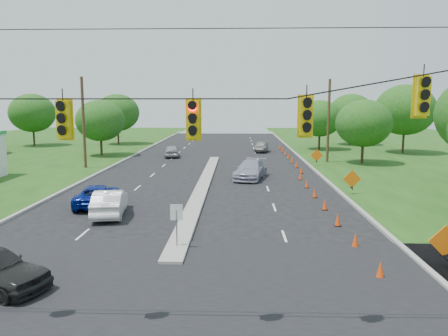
{
  "coord_description": "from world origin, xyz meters",
  "views": [
    {
      "loc": [
        2.69,
        -12.67,
        6.5
      ],
      "look_at": [
        1.92,
        11.94,
        2.8
      ],
      "focal_mm": 35.0,
      "sensor_mm": 36.0,
      "label": 1
    }
  ],
  "objects": [
    {
      "name": "ground",
      "position": [
        0.0,
        0.0,
        0.0
      ],
      "size": [
        160.0,
        160.0,
        0.0
      ],
      "primitive_type": "plane",
      "color": "black",
      "rests_on": "ground"
    },
    {
      "name": "cross_street",
      "position": [
        0.0,
        0.0,
        0.0
      ],
      "size": [
        160.0,
        14.0,
        0.02
      ],
      "primitive_type": "cube",
      "color": "black",
      "rests_on": "ground"
    },
    {
      "name": "curb_left",
      "position": [
        -10.1,
        30.0,
        0.0
      ],
      "size": [
        0.25,
        110.0,
        0.16
      ],
      "primitive_type": "cube",
      "color": "gray",
      "rests_on": "ground"
    },
    {
      "name": "curb_right",
      "position": [
        10.1,
        30.0,
        0.0
      ],
      "size": [
        0.25,
        110.0,
        0.16
      ],
      "primitive_type": "cube",
      "color": "gray",
      "rests_on": "ground"
    },
    {
      "name": "median",
      "position": [
        0.0,
        21.0,
        0.0
      ],
      "size": [
        1.0,
        34.0,
        0.18
      ],
      "primitive_type": "cube",
      "color": "gray",
      "rests_on": "ground"
    },
    {
      "name": "median_sign",
      "position": [
        0.0,
        6.0,
        1.46
      ],
      "size": [
        0.55,
        0.06,
        2.05
      ],
      "color": "gray",
      "rests_on": "ground"
    },
    {
      "name": "signal_span",
      "position": [
        -0.05,
        -1.0,
        4.97
      ],
      "size": [
        25.6,
        0.32,
        9.0
      ],
      "color": "#422D1C",
      "rests_on": "ground"
    },
    {
      "name": "utility_pole_far_left",
      "position": [
        -12.5,
        30.0,
        4.5
      ],
      "size": [
        0.28,
        0.28,
        9.0
      ],
      "primitive_type": "cylinder",
      "color": "#422D1C",
      "rests_on": "ground"
    },
    {
      "name": "utility_pole_far_right",
      "position": [
        12.5,
        35.0,
        4.5
      ],
      "size": [
        0.28,
        0.28,
        9.0
      ],
      "primitive_type": "cylinder",
      "color": "#422D1C",
      "rests_on": "ground"
    },
    {
      "name": "cone_0",
      "position": [
        8.03,
        3.0,
        0.35
      ],
      "size": [
        0.32,
        0.32,
        0.7
      ],
      "primitive_type": "cone",
      "color": "#E3420D",
      "rests_on": "ground"
    },
    {
      "name": "cone_1",
      "position": [
        8.03,
        6.5,
        0.35
      ],
      "size": [
        0.32,
        0.32,
        0.7
      ],
      "primitive_type": "cone",
      "color": "#E3420D",
      "rests_on": "ground"
    },
    {
      "name": "cone_2",
      "position": [
        8.03,
        10.0,
        0.35
      ],
      "size": [
        0.32,
        0.32,
        0.7
      ],
      "primitive_type": "cone",
      "color": "#E3420D",
      "rests_on": "ground"
    },
    {
      "name": "cone_3",
      "position": [
        8.03,
        13.5,
        0.35
      ],
      "size": [
        0.32,
        0.32,
        0.7
      ],
      "primitive_type": "cone",
      "color": "#E3420D",
      "rests_on": "ground"
    },
    {
      "name": "cone_4",
      "position": [
        8.03,
        17.0,
        0.35
      ],
      "size": [
        0.32,
        0.32,
        0.7
      ],
      "primitive_type": "cone",
      "color": "#E3420D",
      "rests_on": "ground"
    },
    {
      "name": "cone_5",
      "position": [
        8.03,
        20.5,
        0.35
      ],
      "size": [
        0.32,
        0.32,
        0.7
      ],
      "primitive_type": "cone",
      "color": "#E3420D",
      "rests_on": "ground"
    },
    {
      "name": "cone_6",
      "position": [
        8.03,
        24.0,
        0.35
      ],
      "size": [
        0.32,
        0.32,
        0.7
      ],
      "primitive_type": "cone",
      "color": "#E3420D",
      "rests_on": "ground"
    },
    {
      "name": "cone_7",
      "position": [
        8.63,
        27.5,
        0.35
      ],
      "size": [
        0.32,
        0.32,
        0.7
      ],
      "primitive_type": "cone",
      "color": "#E3420D",
      "rests_on": "ground"
    },
    {
      "name": "cone_8",
      "position": [
        8.63,
        31.0,
        0.35
      ],
      "size": [
        0.32,
        0.32,
        0.7
      ],
      "primitive_type": "cone",
      "color": "#E3420D",
      "rests_on": "ground"
    },
    {
      "name": "cone_9",
      "position": [
        8.63,
        34.5,
        0.35
      ],
      "size": [
        0.32,
        0.32,
        0.7
      ],
      "primitive_type": "cone",
      "color": "#E3420D",
      "rests_on": "ground"
    },
    {
      "name": "cone_10",
      "position": [
        8.63,
        38.0,
        0.35
      ],
      "size": [
        0.32,
        0.32,
        0.7
      ],
      "primitive_type": "cone",
      "color": "#E3420D",
      "rests_on": "ground"
    },
    {
      "name": "cone_11",
      "position": [
        8.63,
        41.5,
        0.35
      ],
      "size": [
        0.32,
        0.32,
        0.7
      ],
      "primitive_type": "cone",
      "color": "#E3420D",
      "rests_on": "ground"
    },
    {
      "name": "cone_12",
      "position": [
        8.63,
        45.0,
        0.35
      ],
      "size": [
        0.32,
        0.32,
        0.7
      ],
      "primitive_type": "cone",
      "color": "#E3420D",
      "rests_on": "ground"
    },
    {
      "name": "cone_13",
      "position": [
        8.63,
        48.5,
        0.35
      ],
      "size": [
        0.32,
        0.32,
        0.7
      ],
      "primitive_type": "cone",
      "color": "#E3420D",
      "rests_on": "ground"
    },
    {
      "name": "work_sign_0",
      "position": [
        10.8,
        4.0,
        1.09
      ],
      "size": [
        1.27,
        0.58,
        1.37
      ],
      "color": "black",
      "rests_on": "ground"
    },
    {
      "name": "work_sign_1",
      "position": [
        10.8,
        18.0,
        1.09
      ],
      "size": [
        1.27,
        0.58,
        1.37
      ],
      "color": "black",
      "rests_on": "ground"
    },
    {
      "name": "work_sign_2",
      "position": [
        10.8,
        32.0,
        1.09
      ],
      "size": [
        1.27,
        0.58,
        1.37
      ],
      "color": "black",
      "rests_on": "ground"
    },
    {
      "name": "tree_4",
      "position": [
        -28.0,
        52.0,
        4.96
      ],
      "size": [
        6.72,
        6.72,
        7.84
      ],
      "color": "black",
      "rests_on": "ground"
    },
    {
      "name": "tree_5",
      "position": [
        -14.0,
        40.0,
        4.34
      ],
      "size": [
        5.88,
        5.88,
        6.86
      ],
      "color": "black",
      "rests_on": "ground"
    },
    {
      "name": "tree_6",
      "position": [
        -16.0,
        55.0,
        4.96
      ],
      "size": [
        6.72,
        6.72,
        7.84
      ],
      "color": "black",
      "rests_on": "ground"
    },
    {
      "name": "tree_9",
      "position": [
        16.0,
        34.0,
        4.34
      ],
      "size": [
        5.88,
        5.88,
        6.86
      ],
      "color": "black",
      "rests_on": "ground"
    },
    {
      "name": "tree_10",
      "position": [
        24.0,
        44.0,
        5.58
      ],
      "size": [
        7.56,
        7.56,
        8.82
      ],
      "color": "black",
      "rests_on": "ground"
    },
    {
      "name": "tree_11",
      "position": [
        20.0,
        55.0,
        4.96
      ],
      "size": [
        6.72,
        6.72,
        7.84
      ],
      "color": "black",
      "rests_on": "ground"
    },
    {
      "name": "tree_12",
      "position": [
        14.0,
        48.0,
        4.34
      ],
      "size": [
        5.88,
        5.88,
        6.86
      ],
      "color": "black",
      "rests_on": "ground"
    },
    {
      "name": "white_sedan",
      "position": [
        -4.71,
        11.82,
        0.76
      ],
      "size": [
        2.31,
        4.82,
        1.53
      ],
      "primitive_type": "imported",
      "rotation": [
        0.0,
        0.0,
        3.3
      ],
      "color": "white",
      "rests_on": "ground"
    },
    {
      "name": "blue_pickup",
      "position": [
        -6.21,
        14.18,
        0.67
      ],
      "size": [
        2.71,
        5.03,
        1.34
      ],
      "primitive_type": "imported",
      "rotation": [
        0.0,
        0.0,
        3.24
      ],
      "color": "navy",
      "rests_on": "ground"
    },
    {
      "name": "silver_car_far",
      "position": [
        3.81,
        24.41,
        0.79
      ],
      "size": [
        3.4,
        5.79,
        1.58
      ],
      "primitive_type": "imported",
      "rotation": [
        0.0,
        0.0,
        -0.23
      ],
      "color": "#9C99B2",
      "rests_on": "ground"
    },
    {
      "name": "silver_car_oncoming",
      "position": [
        -5.24,
        39.37,
        0.72
      ],
      "size": [
        2.26,
        4.41,
        1.44
      ],
      "primitive_type": "imported",
      "rotation": [
        0.0,
        0.0,
        3.28
      ],
      "color": "#9D9E9F",
      "rests_on": "ground"
    },
    {
      "name": "dark_car_receding",
      "position": [
        5.89,
        45.02,
        0.67
      ],
      "size": [
        2.05,
        4.23,
        1.34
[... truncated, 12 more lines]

